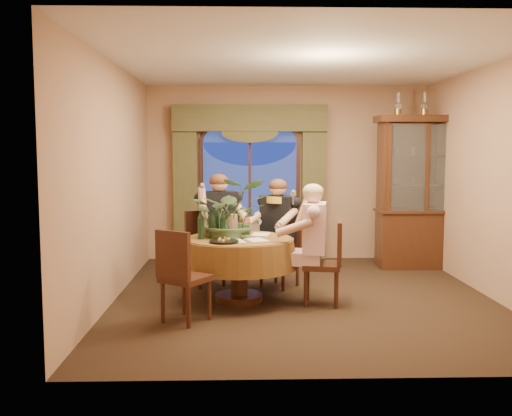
{
  "coord_description": "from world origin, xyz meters",
  "views": [
    {
      "loc": [
        -0.76,
        -6.75,
        1.76
      ],
      "look_at": [
        -0.57,
        -0.15,
        1.1
      ],
      "focal_mm": 40.0,
      "sensor_mm": 36.0,
      "label": 1
    }
  ],
  "objects_px": {
    "dining_table": "(239,269)",
    "olive_bowl": "(244,236)",
    "wine_bottle_5": "(218,222)",
    "oil_lamp_left": "(398,104)",
    "person_pink": "(314,244)",
    "person_back": "(219,229)",
    "chair_right": "(322,263)",
    "chair_back_right": "(280,250)",
    "chair_front_left": "(186,276)",
    "chair_back": "(206,249)",
    "oil_lamp_right": "(451,104)",
    "wine_bottle_3": "(222,223)",
    "centerpiece_plant": "(232,187)",
    "wine_bottle_1": "(223,225)",
    "wine_bottle_4": "(201,225)",
    "china_cabinet": "(422,192)",
    "stoneware_vase": "(233,225)",
    "wine_bottle_0": "(211,224)",
    "person_scarf": "(279,232)",
    "oil_lamp_center": "(425,104)",
    "wine_bottle_2": "(204,223)"
  },
  "relations": [
    {
      "from": "oil_lamp_left",
      "to": "wine_bottle_4",
      "type": "bearing_deg",
      "value": -144.97
    },
    {
      "from": "dining_table",
      "to": "wine_bottle_5",
      "type": "xyz_separation_m",
      "value": [
        -0.25,
        0.2,
        0.54
      ]
    },
    {
      "from": "wine_bottle_2",
      "to": "wine_bottle_3",
      "type": "bearing_deg",
      "value": -17.58
    },
    {
      "from": "chair_back",
      "to": "chair_front_left",
      "type": "height_order",
      "value": "same"
    },
    {
      "from": "dining_table",
      "to": "wine_bottle_5",
      "type": "height_order",
      "value": "wine_bottle_5"
    },
    {
      "from": "dining_table",
      "to": "person_pink",
      "type": "xyz_separation_m",
      "value": [
        0.87,
        -0.16,
        0.32
      ]
    },
    {
      "from": "oil_lamp_right",
      "to": "centerpiece_plant",
      "type": "xyz_separation_m",
      "value": [
        -3.24,
        -1.73,
        -1.12
      ]
    },
    {
      "from": "chair_back_right",
      "to": "stoneware_vase",
      "type": "distance_m",
      "value": 0.91
    },
    {
      "from": "chair_front_left",
      "to": "wine_bottle_1",
      "type": "bearing_deg",
      "value": 97.91
    },
    {
      "from": "dining_table",
      "to": "olive_bowl",
      "type": "height_order",
      "value": "olive_bowl"
    },
    {
      "from": "olive_bowl",
      "to": "wine_bottle_4",
      "type": "xyz_separation_m",
      "value": [
        -0.5,
        -0.04,
        0.14
      ]
    },
    {
      "from": "dining_table",
      "to": "olive_bowl",
      "type": "distance_m",
      "value": 0.41
    },
    {
      "from": "chair_front_left",
      "to": "person_back",
      "type": "relative_size",
      "value": 0.65
    },
    {
      "from": "chair_right",
      "to": "chair_back_right",
      "type": "height_order",
      "value": "same"
    },
    {
      "from": "wine_bottle_1",
      "to": "wine_bottle_4",
      "type": "bearing_deg",
      "value": -178.03
    },
    {
      "from": "oil_lamp_right",
      "to": "wine_bottle_2",
      "type": "bearing_deg",
      "value": -153.76
    },
    {
      "from": "wine_bottle_3",
      "to": "person_back",
      "type": "bearing_deg",
      "value": 94.89
    },
    {
      "from": "china_cabinet",
      "to": "chair_back_right",
      "type": "bearing_deg",
      "value": -151.66
    },
    {
      "from": "oil_lamp_left",
      "to": "olive_bowl",
      "type": "bearing_deg",
      "value": -140.13
    },
    {
      "from": "oil_lamp_right",
      "to": "person_pink",
      "type": "xyz_separation_m",
      "value": [
        -2.29,
        -2.04,
        -1.76
      ]
    },
    {
      "from": "chair_back_right",
      "to": "chair_front_left",
      "type": "distance_m",
      "value": 1.83
    },
    {
      "from": "chair_back_right",
      "to": "person_pink",
      "type": "distance_m",
      "value": 0.93
    },
    {
      "from": "person_pink",
      "to": "person_scarf",
      "type": "distance_m",
      "value": 1.0
    },
    {
      "from": "oil_lamp_center",
      "to": "wine_bottle_4",
      "type": "height_order",
      "value": "oil_lamp_center"
    },
    {
      "from": "person_scarf",
      "to": "olive_bowl",
      "type": "height_order",
      "value": "person_scarf"
    },
    {
      "from": "wine_bottle_2",
      "to": "oil_lamp_left",
      "type": "bearing_deg",
      "value": 32.39
    },
    {
      "from": "oil_lamp_right",
      "to": "olive_bowl",
      "type": "distance_m",
      "value": 4.0
    },
    {
      "from": "oil_lamp_right",
      "to": "wine_bottle_3",
      "type": "relative_size",
      "value": 1.03
    },
    {
      "from": "centerpiece_plant",
      "to": "wine_bottle_1",
      "type": "relative_size",
      "value": 3.0
    },
    {
      "from": "oil_lamp_left",
      "to": "chair_front_left",
      "type": "bearing_deg",
      "value": -137.25
    },
    {
      "from": "centerpiece_plant",
      "to": "chair_back",
      "type": "bearing_deg",
      "value": 117.64
    },
    {
      "from": "oil_lamp_center",
      "to": "person_back",
      "type": "xyz_separation_m",
      "value": [
        -3.02,
        -0.99,
        -1.72
      ]
    },
    {
      "from": "chair_back",
      "to": "stoneware_vase",
      "type": "distance_m",
      "value": 0.88
    },
    {
      "from": "oil_lamp_left",
      "to": "stoneware_vase",
      "type": "height_order",
      "value": "oil_lamp_left"
    },
    {
      "from": "dining_table",
      "to": "wine_bottle_5",
      "type": "distance_m",
      "value": 0.63
    },
    {
      "from": "wine_bottle_4",
      "to": "wine_bottle_5",
      "type": "distance_m",
      "value": 0.33
    },
    {
      "from": "wine_bottle_4",
      "to": "person_back",
      "type": "bearing_deg",
      "value": 79.94
    },
    {
      "from": "dining_table",
      "to": "wine_bottle_0",
      "type": "height_order",
      "value": "wine_bottle_0"
    },
    {
      "from": "olive_bowl",
      "to": "wine_bottle_2",
      "type": "height_order",
      "value": "wine_bottle_2"
    },
    {
      "from": "chair_right",
      "to": "person_pink",
      "type": "bearing_deg",
      "value": 85.22
    },
    {
      "from": "chair_front_left",
      "to": "wine_bottle_3",
      "type": "height_order",
      "value": "wine_bottle_3"
    },
    {
      "from": "person_back",
      "to": "wine_bottle_5",
      "type": "distance_m",
      "value": 0.72
    },
    {
      "from": "person_back",
      "to": "wine_bottle_0",
      "type": "height_order",
      "value": "person_back"
    },
    {
      "from": "person_pink",
      "to": "wine_bottle_5",
      "type": "distance_m",
      "value": 1.19
    },
    {
      "from": "china_cabinet",
      "to": "olive_bowl",
      "type": "distance_m",
      "value": 3.32
    },
    {
      "from": "stoneware_vase",
      "to": "olive_bowl",
      "type": "height_order",
      "value": "stoneware_vase"
    },
    {
      "from": "wine_bottle_2",
      "to": "dining_table",
      "type": "bearing_deg",
      "value": -16.98
    },
    {
      "from": "chair_back_right",
      "to": "chair_right",
      "type": "bearing_deg",
      "value": 154.12
    },
    {
      "from": "person_back",
      "to": "wine_bottle_3",
      "type": "distance_m",
      "value": 0.86
    },
    {
      "from": "person_pink",
      "to": "wine_bottle_5",
      "type": "relative_size",
      "value": 4.23
    }
  ]
}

